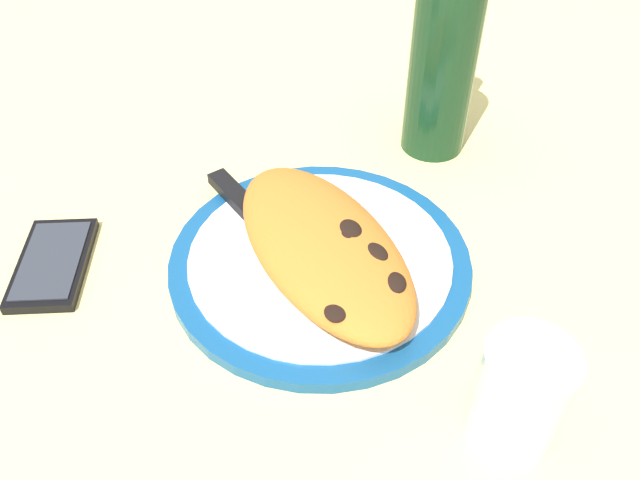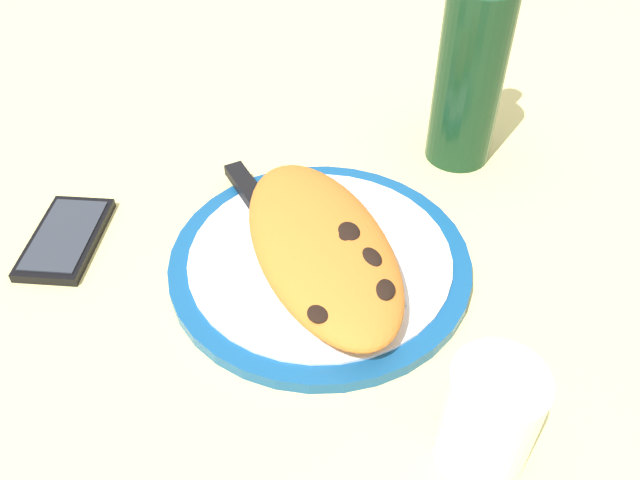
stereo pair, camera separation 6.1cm
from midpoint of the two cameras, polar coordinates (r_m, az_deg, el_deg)
ground_plane at (r=64.89cm, az=2.70°, el=-3.42°), size 150.00×150.00×3.00cm
plate at (r=63.25cm, az=2.77°, el=-2.00°), size 29.18×29.18×1.62cm
calzone at (r=60.23cm, az=3.20°, el=-0.70°), size 27.40×17.12×4.61cm
fork at (r=65.43cm, az=6.95°, el=0.82°), size 17.57×3.27×0.40cm
knife at (r=67.38cm, az=-2.79°, el=2.96°), size 20.08×8.72×1.20cm
smartphone at (r=69.67cm, az=-19.07°, el=0.05°), size 13.06×8.91×1.16cm
water_glass at (r=50.55cm, az=17.91°, el=-15.27°), size 6.78×6.78×9.81cm
wine_bottle at (r=74.14cm, az=15.54°, el=14.48°), size 7.39×7.39×29.59cm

